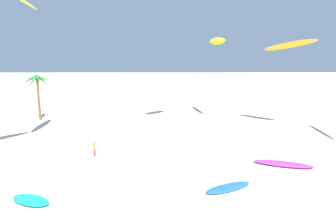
# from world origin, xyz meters

# --- Properties ---
(palm_tree_1) EXTENTS (5.35, 5.01, 7.69)m
(palm_tree_1) POSITION_xyz_m (-19.72, 41.46, 6.35)
(palm_tree_1) COLOR brown
(palm_tree_1) RESTS_ON ground
(flying_kite_0) EXTENTS (4.75, 11.10, 18.14)m
(flying_kite_0) POSITION_xyz_m (-14.82, 28.37, 17.20)
(flying_kite_0) COLOR yellow
(flying_kite_0) RESTS_ON ground
(flying_kite_1) EXTENTS (6.55, 10.84, 13.56)m
(flying_kite_1) POSITION_xyz_m (19.62, 36.36, 12.33)
(flying_kite_1) COLOR orange
(flying_kite_1) RESTS_ON ground
(flying_kite_2) EXTENTS (2.43, 12.63, 14.02)m
(flying_kite_2) POSITION_xyz_m (10.08, 42.45, 13.08)
(flying_kite_2) COLOR yellow
(flying_kite_2) RESTS_ON ground
(grounded_kite_0) EXTENTS (3.75, 2.74, 0.36)m
(grounded_kite_0) POSITION_xyz_m (-8.82, 14.15, 0.18)
(grounded_kite_0) COLOR #19B2B7
(grounded_kite_0) RESTS_ON ground
(grounded_kite_1) EXTENTS (4.60, 3.14, 0.24)m
(grounded_kite_1) POSITION_xyz_m (6.88, 16.24, 0.12)
(grounded_kite_1) COLOR blue
(grounded_kite_1) RESTS_ON ground
(grounded_kite_2) EXTENTS (5.87, 3.00, 0.41)m
(grounded_kite_2) POSITION_xyz_m (13.54, 21.19, 0.21)
(grounded_kite_2) COLOR purple
(grounded_kite_2) RESTS_ON ground
(person_near_left) EXTENTS (0.33, 0.45, 1.71)m
(person_near_left) POSITION_xyz_m (-6.28, 24.13, 0.94)
(person_near_left) COLOR red
(person_near_left) RESTS_ON ground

